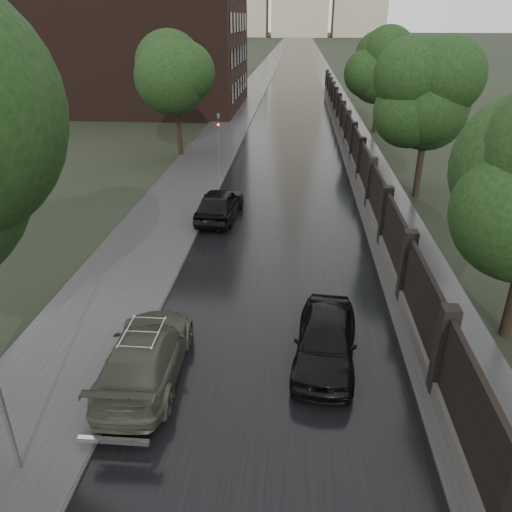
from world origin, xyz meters
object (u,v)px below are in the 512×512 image
object	(u,v)px
tree_left_far	(176,82)
tree_right_b	(428,108)
traffic_light	(219,140)
hatchback_left	(220,204)
car_right_near	(326,340)
volga_sedan	(145,355)
tree_right_c	(380,74)

from	to	relation	value
tree_left_far	tree_right_b	bearing A→B (deg)	-27.30
traffic_light	tree_right_b	bearing A→B (deg)	-14.24
hatchback_left	tree_right_b	bearing A→B (deg)	-153.07
car_right_near	tree_left_far	bearing A→B (deg)	117.69
volga_sedan	tree_right_c	bearing A→B (deg)	-109.28
tree_right_b	hatchback_left	size ratio (longest dim) A/B	1.52
traffic_light	volga_sedan	distance (m)	20.07
hatchback_left	car_right_near	world-z (taller)	hatchback_left
tree_right_b	tree_right_c	xyz separation A→B (m)	(0.00, 18.00, 0.00)
tree_right_b	car_right_near	world-z (taller)	tree_right_b
traffic_light	hatchback_left	xyz separation A→B (m)	(1.08, -7.41, -1.61)
hatchback_left	car_right_near	xyz separation A→B (m)	(4.84, -11.43, -0.04)
tree_left_far	car_right_near	distance (m)	26.10
tree_right_b	volga_sedan	bearing A→B (deg)	-122.86
traffic_light	volga_sedan	bearing A→B (deg)	-87.63
tree_right_b	traffic_light	xyz separation A→B (m)	(-11.80, 2.99, -2.55)
volga_sedan	car_right_near	distance (m)	5.21
tree_right_b	traffic_light	bearing A→B (deg)	165.76
tree_right_c	hatchback_left	world-z (taller)	tree_right_c
volga_sedan	hatchback_left	bearing A→B (deg)	-93.01
tree_left_far	volga_sedan	xyz separation A→B (m)	(4.53, -24.99, -4.50)
tree_right_b	tree_right_c	world-z (taller)	same
tree_right_b	car_right_near	xyz separation A→B (m)	(-5.89, -15.85, -4.20)
tree_left_far	tree_right_c	bearing A→B (deg)	32.83
tree_right_c	volga_sedan	world-z (taller)	tree_right_c
tree_right_c	volga_sedan	distance (m)	36.91
tree_left_far	car_right_near	size ratio (longest dim) A/B	1.69
tree_right_b	tree_right_c	distance (m)	18.00
tree_right_b	car_right_near	bearing A→B (deg)	-110.39
car_right_near	traffic_light	bearing A→B (deg)	113.16
tree_right_c	car_right_near	size ratio (longest dim) A/B	1.60
volga_sedan	car_right_near	size ratio (longest dim) A/B	1.16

